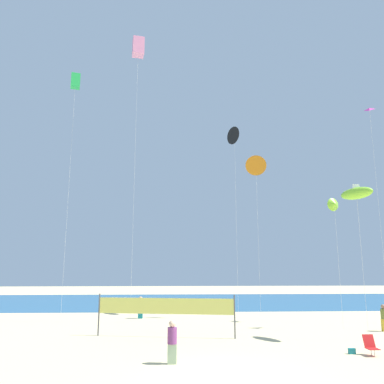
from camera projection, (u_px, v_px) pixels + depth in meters
name	position (u px, v px, depth m)	size (l,w,h in m)	color
ground_plane	(226.00, 378.00, 13.95)	(120.00, 120.00, 0.00)	beige
ocean_band	(192.00, 301.00, 42.94)	(120.00, 20.00, 0.01)	#28608C
beachgoer_plum_shirt	(172.00, 340.00, 16.05)	(0.40, 0.40, 1.77)	#99B28C
beachgoer_charcoal_shirt	(141.00, 307.00, 29.41)	(0.38, 0.38, 1.64)	#19727A
beachgoer_olive_shirt	(384.00, 317.00, 23.77)	(0.37, 0.37, 1.63)	gold
folding_beach_chair	(371.00, 345.00, 17.47)	(0.52, 0.65, 0.89)	red
volleyball_net	(165.00, 308.00, 22.07)	(8.04, 1.38, 2.40)	#4C4C51
beach_handbag	(352.00, 351.00, 17.67)	(0.32, 0.16, 0.25)	#19727A
kite_green_box	(75.00, 82.00, 31.15)	(0.90, 0.90, 19.62)	silver
kite_lime_delta	(334.00, 205.00, 25.95)	(0.97, 0.58, 8.66)	silver
kite_black_delta	(234.00, 136.00, 34.39)	(1.17, 1.56, 16.51)	silver
kite_pink_box	(138.00, 48.00, 31.27)	(1.11, 1.11, 22.61)	silver
kite_lime_inflatable	(357.00, 193.00, 22.35)	(1.71, 2.09, 8.83)	silver
kite_magenta_diamond	(370.00, 112.00, 29.93)	(0.86, 0.86, 16.53)	silver
kite_orange_delta	(256.00, 166.00, 31.53)	(1.76, 0.61, 13.11)	silver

